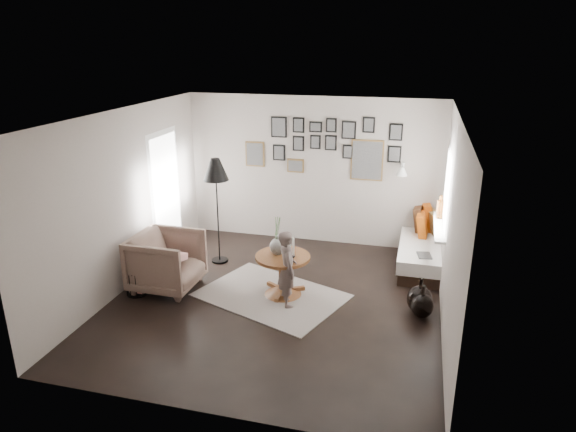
% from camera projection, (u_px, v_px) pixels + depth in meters
% --- Properties ---
extents(ground, '(4.80, 4.80, 0.00)m').
position_uv_depth(ground, '(276.00, 300.00, 7.26)').
color(ground, black).
rests_on(ground, ground).
extents(wall_back, '(4.50, 0.00, 4.50)m').
position_uv_depth(wall_back, '(312.00, 171.00, 9.03)').
color(wall_back, gray).
rests_on(wall_back, ground).
extents(wall_front, '(4.50, 0.00, 4.50)m').
position_uv_depth(wall_front, '(202.00, 296.00, 4.64)').
color(wall_front, gray).
rests_on(wall_front, ground).
extents(wall_left, '(0.00, 4.80, 4.80)m').
position_uv_depth(wall_left, '(125.00, 201.00, 7.37)').
color(wall_left, gray).
rests_on(wall_left, ground).
extents(wall_right, '(0.00, 4.80, 4.80)m').
position_uv_depth(wall_right, '(451.00, 228.00, 6.30)').
color(wall_right, gray).
rests_on(wall_right, ground).
extents(ceiling, '(4.80, 4.80, 0.00)m').
position_uv_depth(ceiling, '(274.00, 115.00, 6.41)').
color(ceiling, white).
rests_on(ceiling, wall_back).
extents(door_left, '(0.00, 2.14, 2.14)m').
position_uv_depth(door_left, '(166.00, 194.00, 8.54)').
color(door_left, white).
rests_on(door_left, wall_left).
extents(window_right, '(0.15, 1.32, 1.30)m').
position_uv_depth(window_right, '(439.00, 220.00, 7.67)').
color(window_right, white).
rests_on(window_right, wall_right).
extents(gallery_wall, '(2.74, 0.03, 1.08)m').
position_uv_depth(gallery_wall, '(329.00, 147.00, 8.80)').
color(gallery_wall, brown).
rests_on(gallery_wall, wall_back).
extents(wall_sconce, '(0.18, 0.36, 0.16)m').
position_uv_depth(wall_sconce, '(402.00, 171.00, 8.37)').
color(wall_sconce, white).
rests_on(wall_sconce, wall_back).
extents(rug, '(2.33, 1.99, 0.01)m').
position_uv_depth(rug, '(271.00, 295.00, 7.39)').
color(rug, beige).
rests_on(rug, ground).
extents(pedestal_table, '(0.78, 0.78, 0.61)m').
position_uv_depth(pedestal_table, '(283.00, 277.00, 7.33)').
color(pedestal_table, brown).
rests_on(pedestal_table, ground).
extents(vase, '(0.22, 0.22, 0.56)m').
position_uv_depth(vase, '(278.00, 243.00, 7.20)').
color(vase, black).
rests_on(vase, pedestal_table).
extents(candles, '(0.13, 0.13, 0.29)m').
position_uv_depth(candles, '(290.00, 247.00, 7.15)').
color(candles, black).
rests_on(candles, pedestal_table).
extents(daybed, '(0.79, 1.85, 0.88)m').
position_uv_depth(daybed, '(424.00, 248.00, 8.36)').
color(daybed, black).
rests_on(daybed, ground).
extents(magazine_on_daybed, '(0.24, 0.30, 0.01)m').
position_uv_depth(magazine_on_daybed, '(424.00, 255.00, 7.73)').
color(magazine_on_daybed, black).
rests_on(magazine_on_daybed, daybed).
extents(armchair, '(0.95, 0.92, 0.85)m').
position_uv_depth(armchair, '(167.00, 261.00, 7.49)').
color(armchair, brown).
rests_on(armchair, ground).
extents(armchair_cushion, '(0.40, 0.41, 0.17)m').
position_uv_depth(armchair_cushion, '(170.00, 257.00, 7.51)').
color(armchair_cushion, silver).
rests_on(armchair_cushion, armchair).
extents(floor_lamp, '(0.41, 0.41, 1.74)m').
position_uv_depth(floor_lamp, '(216.00, 173.00, 8.05)').
color(floor_lamp, black).
rests_on(floor_lamp, ground).
extents(magazine_basket, '(0.33, 0.33, 0.35)m').
position_uv_depth(magazine_basket, '(136.00, 283.00, 7.39)').
color(magazine_basket, black).
rests_on(magazine_basket, ground).
extents(demijohn_large, '(0.34, 0.34, 0.50)m').
position_uv_depth(demijohn_large, '(419.00, 299.00, 6.88)').
color(demijohn_large, black).
rests_on(demijohn_large, ground).
extents(demijohn_small, '(0.30, 0.30, 0.46)m').
position_uv_depth(demijohn_small, '(422.00, 305.00, 6.77)').
color(demijohn_small, black).
rests_on(demijohn_small, ground).
extents(child, '(0.40, 0.47, 1.09)m').
position_uv_depth(child, '(287.00, 269.00, 6.96)').
color(child, '#534441').
rests_on(child, ground).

